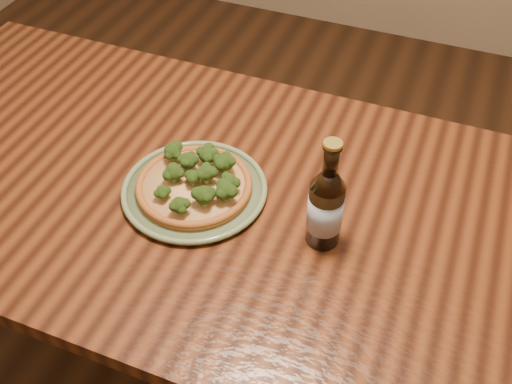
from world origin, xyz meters
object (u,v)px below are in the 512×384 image
at_px(table, 171,205).
at_px(plate, 195,190).
at_px(pizza, 196,183).
at_px(beer_bottle, 326,206).

distance_m(table, plate, 0.13).
relative_size(table, pizza, 6.17).
xyz_separation_m(table, plate, (0.08, -0.02, 0.10)).
height_order(table, pizza, pizza).
distance_m(pizza, beer_bottle, 0.31).
relative_size(table, beer_bottle, 6.13).
distance_m(plate, pizza, 0.02).
distance_m(plate, beer_bottle, 0.32).
xyz_separation_m(table, beer_bottle, (0.39, -0.05, 0.19)).
relative_size(plate, pizza, 1.26).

